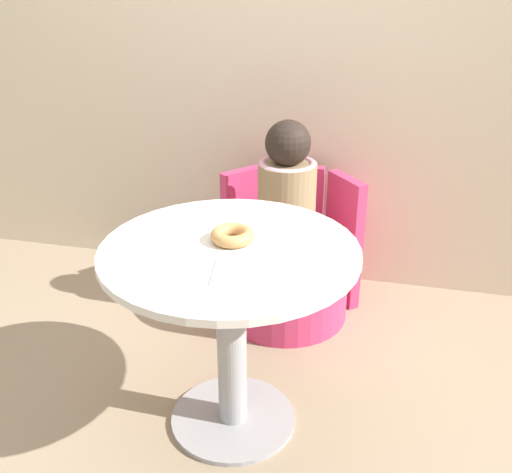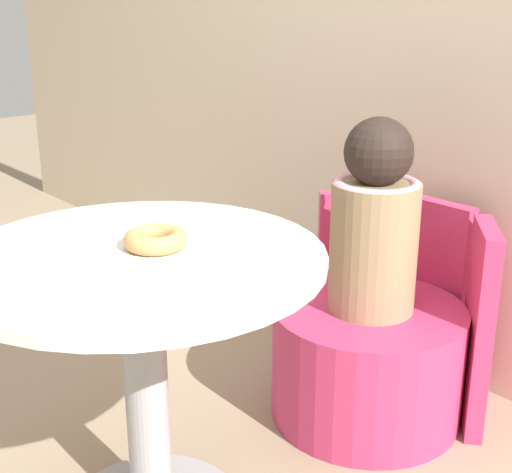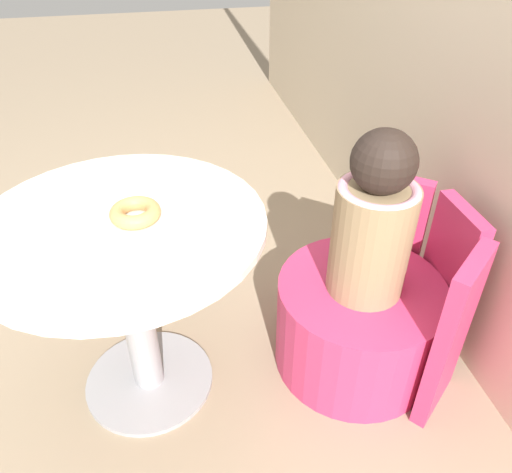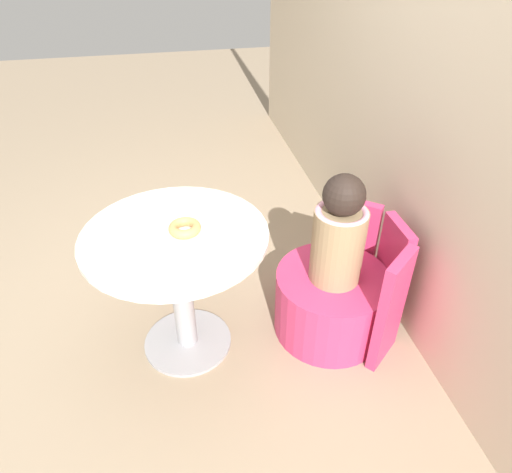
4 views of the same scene
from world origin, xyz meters
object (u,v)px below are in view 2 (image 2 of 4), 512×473
tub_chair (367,361)px  child_figure (375,223)px  donut (155,240)px  round_table (143,330)px

tub_chair → child_figure: bearing=-104.0°
tub_chair → donut: (-0.05, -0.70, 0.54)m
tub_chair → child_figure: size_ratio=1.02×
round_table → donut: (-0.00, 0.04, 0.20)m
donut → tub_chair: bearing=86.3°
tub_chair → round_table: bearing=-93.2°
child_figure → donut: child_figure is taller
tub_chair → child_figure: (-0.00, -0.00, 0.44)m
child_figure → donut: size_ratio=3.96×
child_figure → round_table: bearing=-93.2°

